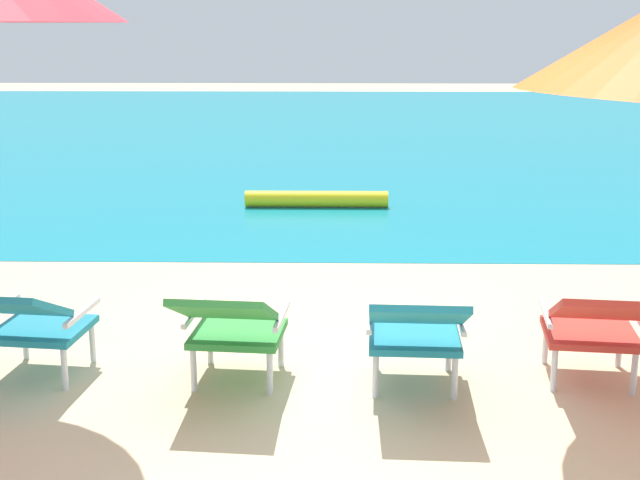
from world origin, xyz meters
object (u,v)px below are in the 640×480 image
(swim_buoy, at_px, (317,199))
(lounge_chair_near_right, at_px, (416,328))
(lounge_chair_far_left, at_px, (27,319))
(lounge_chair_far_right, at_px, (596,324))
(lounge_chair_near_left, at_px, (232,324))

(swim_buoy, relative_size, lounge_chair_near_right, 1.78)
(swim_buoy, height_order, lounge_chair_far_left, lounge_chair_far_left)
(lounge_chair_far_left, xyz_separation_m, lounge_chair_near_right, (2.21, -0.11, 0.00))
(swim_buoy, distance_m, lounge_chair_far_right, 5.25)
(swim_buoy, relative_size, lounge_chair_far_left, 1.72)
(lounge_chair_near_left, distance_m, lounge_chair_near_right, 1.04)
(lounge_chair_near_left, distance_m, lounge_chair_far_right, 2.06)
(lounge_chair_near_left, bearing_deg, lounge_chair_far_right, 0.94)
(lounge_chair_far_right, bearing_deg, lounge_chair_far_left, 179.75)
(lounge_chair_far_right, bearing_deg, lounge_chair_near_right, -174.78)
(lounge_chair_far_left, bearing_deg, swim_buoy, 72.66)
(lounge_chair_far_left, relative_size, lounge_chair_near_right, 1.03)
(lounge_chair_near_left, relative_size, lounge_chair_far_right, 0.99)
(lounge_chair_far_left, xyz_separation_m, lounge_chair_far_right, (3.23, -0.01, 0.00))
(lounge_chair_near_left, bearing_deg, lounge_chair_near_right, -3.31)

